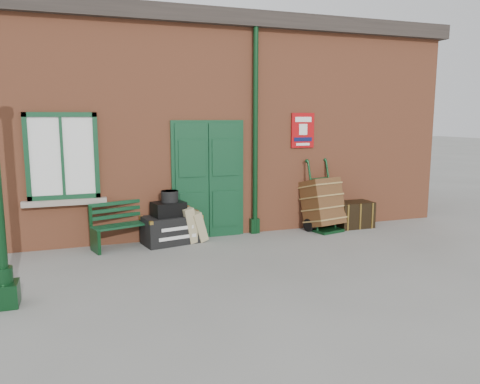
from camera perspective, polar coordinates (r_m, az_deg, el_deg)
name	(u,v)px	position (r m, az deg, el deg)	size (l,w,h in m)	color
ground	(249,256)	(7.97, 1.13, -7.79)	(80.00, 80.00, 0.00)	gray
station_building	(197,124)	(10.97, -5.29, 8.27)	(10.30, 4.30, 4.36)	#A85736
bench	(130,223)	(8.71, -13.31, -3.66)	(1.44, 0.80, 0.85)	#103B20
houdini_trunk	(172,229)	(8.79, -8.33, -4.52)	(1.04, 0.57, 0.52)	black
strongbox	(168,209)	(8.69, -8.72, -2.05)	(0.57, 0.41, 0.26)	black
hatbox	(170,196)	(8.66, -8.56, -0.53)	(0.31, 0.31, 0.21)	black
suitcase_back	(186,224)	(8.82, -6.54, -3.90)	(0.19, 0.47, 0.65)	tan
suitcase_front	(196,226)	(8.87, -5.40, -4.11)	(0.17, 0.42, 0.56)	tan
porter_trolley	(323,204)	(9.77, 10.03, -1.41)	(0.85, 0.89, 1.44)	black
dark_trunk	(354,214)	(10.22, 13.70, -2.68)	(0.76, 0.49, 0.55)	black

